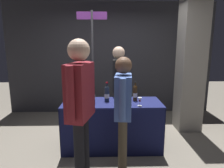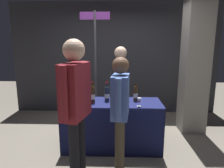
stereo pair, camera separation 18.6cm
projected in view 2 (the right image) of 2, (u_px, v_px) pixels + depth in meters
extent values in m
plane|color=gray|center=(112.00, 147.00, 3.42)|extent=(12.00, 12.00, 0.00)
cube|color=#2D2D33|center=(114.00, 59.00, 5.01)|extent=(5.10, 0.12, 2.73)
cube|color=gray|center=(196.00, 52.00, 3.79)|extent=(0.46, 0.46, 3.18)
cube|color=#191E51|center=(112.00, 103.00, 3.27)|extent=(1.61, 0.64, 0.02)
cube|color=#141942|center=(111.00, 134.00, 3.04)|extent=(1.61, 0.01, 0.77)
cube|color=#141942|center=(113.00, 119.00, 3.66)|extent=(1.61, 0.01, 0.77)
cube|color=#141942|center=(65.00, 125.00, 3.37)|extent=(0.01, 0.64, 0.77)
cube|color=#141942|center=(160.00, 126.00, 3.32)|extent=(0.01, 0.64, 0.77)
cylinder|color=black|center=(83.00, 97.00, 3.10)|extent=(0.07, 0.07, 0.25)
sphere|color=black|center=(83.00, 89.00, 3.07)|extent=(0.07, 0.07, 0.07)
cylinder|color=black|center=(83.00, 86.00, 3.06)|extent=(0.03, 0.03, 0.09)
cylinder|color=#B7932D|center=(83.00, 83.00, 3.05)|extent=(0.03, 0.03, 0.02)
cylinder|color=beige|center=(83.00, 98.00, 3.10)|extent=(0.07, 0.07, 0.08)
cylinder|color=#192333|center=(107.00, 95.00, 3.29)|extent=(0.08, 0.08, 0.22)
sphere|color=#192333|center=(107.00, 88.00, 3.27)|extent=(0.08, 0.08, 0.08)
cylinder|color=#192333|center=(107.00, 86.00, 3.26)|extent=(0.03, 0.03, 0.09)
cylinder|color=maroon|center=(107.00, 83.00, 3.25)|extent=(0.04, 0.04, 0.02)
cylinder|color=beige|center=(107.00, 96.00, 3.29)|extent=(0.08, 0.08, 0.07)
cylinder|color=#38230F|center=(136.00, 94.00, 3.31)|extent=(0.07, 0.07, 0.23)
sphere|color=#38230F|center=(136.00, 88.00, 3.28)|extent=(0.07, 0.07, 0.07)
cylinder|color=#38230F|center=(136.00, 85.00, 3.28)|extent=(0.03, 0.03, 0.08)
cylinder|color=black|center=(136.00, 83.00, 3.27)|extent=(0.03, 0.03, 0.02)
cylinder|color=beige|center=(136.00, 95.00, 3.31)|extent=(0.07, 0.07, 0.07)
cylinder|color=#192333|center=(118.00, 91.00, 3.45)|extent=(0.08, 0.08, 0.26)
sphere|color=#192333|center=(118.00, 84.00, 3.43)|extent=(0.07, 0.07, 0.07)
cylinder|color=#192333|center=(118.00, 82.00, 3.42)|extent=(0.03, 0.03, 0.09)
cylinder|color=#B7932D|center=(118.00, 79.00, 3.41)|extent=(0.04, 0.04, 0.02)
cylinder|color=beige|center=(118.00, 92.00, 3.46)|extent=(0.08, 0.08, 0.08)
cylinder|color=#38230F|center=(93.00, 95.00, 3.19)|extent=(0.07, 0.07, 0.25)
sphere|color=#38230F|center=(93.00, 88.00, 3.16)|extent=(0.07, 0.07, 0.07)
cylinder|color=#38230F|center=(92.00, 85.00, 3.15)|extent=(0.03, 0.03, 0.08)
cylinder|color=maroon|center=(92.00, 82.00, 3.15)|extent=(0.03, 0.03, 0.02)
cylinder|color=beige|center=(93.00, 97.00, 3.19)|extent=(0.07, 0.07, 0.08)
cylinder|color=silver|center=(122.00, 103.00, 3.21)|extent=(0.06, 0.06, 0.00)
cylinder|color=silver|center=(122.00, 101.00, 3.21)|extent=(0.01, 0.01, 0.07)
cone|color=silver|center=(122.00, 96.00, 3.19)|extent=(0.07, 0.07, 0.07)
cylinder|color=#590C19|center=(122.00, 98.00, 3.20)|extent=(0.04, 0.04, 0.02)
cylinder|color=silver|center=(139.00, 106.00, 3.04)|extent=(0.07, 0.07, 0.00)
cylinder|color=silver|center=(139.00, 104.00, 3.03)|extent=(0.01, 0.01, 0.06)
cone|color=silver|center=(139.00, 100.00, 3.02)|extent=(0.07, 0.07, 0.07)
cylinder|color=#590C19|center=(139.00, 101.00, 3.02)|extent=(0.04, 0.04, 0.02)
cube|color=silver|center=(123.00, 97.00, 3.31)|extent=(0.15, 0.06, 0.13)
cylinder|color=black|center=(120.00, 110.00, 4.00)|extent=(0.12, 0.12, 0.84)
cylinder|color=black|center=(120.00, 113.00, 3.85)|extent=(0.12, 0.12, 0.84)
cube|color=black|center=(120.00, 76.00, 3.78)|extent=(0.23, 0.39, 0.60)
sphere|color=beige|center=(121.00, 53.00, 3.70)|extent=(0.23, 0.23, 0.23)
cylinder|color=black|center=(121.00, 73.00, 4.01)|extent=(0.08, 0.08, 0.55)
cylinder|color=black|center=(120.00, 76.00, 3.55)|extent=(0.08, 0.08, 0.55)
cylinder|color=#4C4233|center=(119.00, 147.00, 2.64)|extent=(0.12, 0.12, 0.78)
cylinder|color=#4C4233|center=(120.00, 141.00, 2.80)|extent=(0.12, 0.12, 0.78)
cube|color=#4C6BB7|center=(120.00, 96.00, 2.59)|extent=(0.25, 0.44, 0.55)
sphere|color=brown|center=(121.00, 65.00, 2.51)|extent=(0.22, 0.22, 0.22)
cylinder|color=#4C6BB7|center=(118.00, 100.00, 2.34)|extent=(0.08, 0.08, 0.51)
cylinder|color=#4C6BB7|center=(122.00, 90.00, 2.83)|extent=(0.08, 0.08, 0.51)
cylinder|color=black|center=(74.00, 156.00, 2.33)|extent=(0.12, 0.12, 0.89)
cylinder|color=black|center=(81.00, 149.00, 2.49)|extent=(0.12, 0.12, 0.89)
cube|color=maroon|center=(75.00, 91.00, 2.26)|extent=(0.31, 0.48, 0.63)
sphere|color=beige|center=(74.00, 50.00, 2.17)|extent=(0.24, 0.24, 0.24)
cylinder|color=maroon|center=(64.00, 94.00, 2.00)|extent=(0.08, 0.08, 0.58)
cylinder|color=maroon|center=(85.00, 84.00, 2.50)|extent=(0.08, 0.08, 0.58)
cylinder|color=#47474C|center=(96.00, 71.00, 4.12)|extent=(0.04, 0.04, 2.38)
cube|color=#7A3393|center=(95.00, 16.00, 3.91)|extent=(0.59, 0.02, 0.15)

